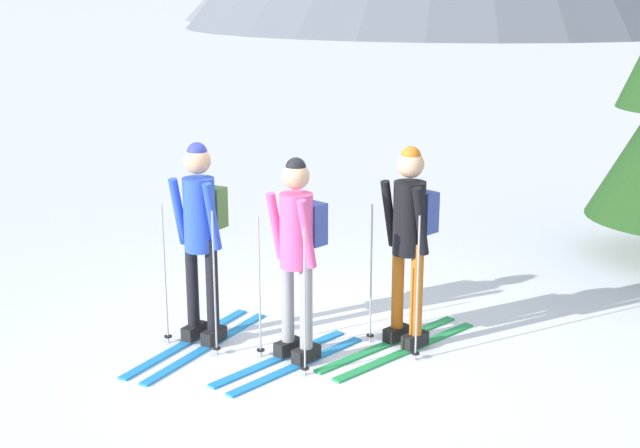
{
  "coord_description": "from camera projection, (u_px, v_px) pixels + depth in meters",
  "views": [
    {
      "loc": [
        2.91,
        -6.4,
        3.12
      ],
      "look_at": [
        -0.06,
        0.43,
        1.05
      ],
      "focal_mm": 48.26,
      "sensor_mm": 36.0,
      "label": 1
    }
  ],
  "objects": [
    {
      "name": "skier_in_black",
      "position": [
        409.0,
        235.0,
        7.47
      ],
      "size": [
        0.99,
        1.76,
        1.81
      ],
      "color": "green",
      "rests_on": "ground"
    },
    {
      "name": "skier_in_blue",
      "position": [
        201.0,
        231.0,
        7.54
      ],
      "size": [
        0.61,
        1.77,
        1.83
      ],
      "color": "#1E84D1",
      "rests_on": "ground"
    },
    {
      "name": "ground_plane",
      "position": [
        307.0,
        351.0,
        7.61
      ],
      "size": [
        400.0,
        400.0,
        0.0
      ],
      "primitive_type": "plane",
      "color": "white"
    },
    {
      "name": "skier_in_pink",
      "position": [
        297.0,
        247.0,
        7.18
      ],
      "size": [
        0.82,
        1.56,
        1.78
      ],
      "color": "#1E84D1",
      "rests_on": "ground"
    }
  ]
}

